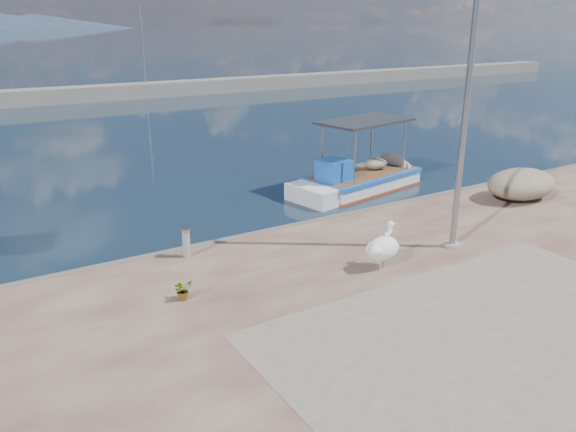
# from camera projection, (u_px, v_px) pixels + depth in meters

# --- Properties ---
(ground) EXTENTS (1400.00, 1400.00, 0.00)m
(ground) POSITION_uv_depth(u_px,v_px,m) (380.00, 321.00, 12.16)
(ground) COLOR #162635
(ground) RESTS_ON ground
(quay_patch) EXTENTS (9.00, 7.00, 0.01)m
(quay_patch) POSITION_uv_depth(u_px,v_px,m) (534.00, 354.00, 10.07)
(quay_patch) COLOR gray
(quay_patch) RESTS_ON quay
(breakwater) EXTENTS (120.00, 2.20, 7.50)m
(breakwater) POSITION_uv_depth(u_px,v_px,m) (47.00, 96.00, 44.13)
(breakwater) COLOR gray
(breakwater) RESTS_ON ground
(boat_right) EXTENTS (6.78, 3.28, 3.13)m
(boat_right) POSITION_uv_depth(u_px,v_px,m) (361.00, 183.00, 21.71)
(boat_right) COLOR white
(boat_right) RESTS_ON ground
(pelican) EXTENTS (1.19, 0.80, 1.13)m
(pelican) POSITION_uv_depth(u_px,v_px,m) (383.00, 248.00, 13.42)
(pelican) COLOR tan
(pelican) RESTS_ON quay
(lamp_post) EXTENTS (0.44, 0.96, 7.00)m
(lamp_post) POSITION_uv_depth(u_px,v_px,m) (464.00, 122.00, 13.82)
(lamp_post) COLOR gray
(lamp_post) RESTS_ON quay
(bollard_near) EXTENTS (0.26, 0.26, 0.78)m
(bollard_near) POSITION_uv_depth(u_px,v_px,m) (186.00, 241.00, 14.10)
(bollard_near) COLOR gray
(bollard_near) RESTS_ON quay
(potted_plant) EXTENTS (0.47, 0.43, 0.45)m
(potted_plant) POSITION_uv_depth(u_px,v_px,m) (183.00, 290.00, 11.99)
(potted_plant) COLOR #33722D
(potted_plant) RESTS_ON quay
(net_pile_c) EXTENTS (2.58, 1.84, 1.01)m
(net_pile_c) POSITION_uv_depth(u_px,v_px,m) (521.00, 184.00, 18.78)
(net_pile_c) COLOR tan
(net_pile_c) RESTS_ON quay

